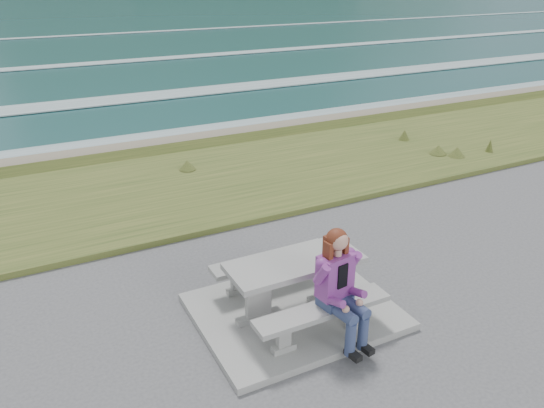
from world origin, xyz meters
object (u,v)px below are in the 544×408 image
(bench_landward, at_px, (322,314))
(seated_woman, at_px, (343,303))
(bench_seaward, at_px, (271,263))
(picnic_table, at_px, (295,271))

(bench_landward, height_order, seated_woman, seated_woman)
(bench_seaward, bearing_deg, bench_landward, -90.00)
(picnic_table, relative_size, bench_landward, 1.00)
(bench_landward, bearing_deg, bench_seaward, 90.00)
(picnic_table, distance_m, bench_landward, 0.74)
(seated_woman, bearing_deg, bench_seaward, 88.60)
(bench_landward, xyz_separation_m, seated_woman, (0.19, -0.14, 0.19))
(picnic_table, relative_size, bench_seaward, 1.00)
(bench_landward, relative_size, bench_seaward, 1.00)
(picnic_table, distance_m, seated_woman, 0.86)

